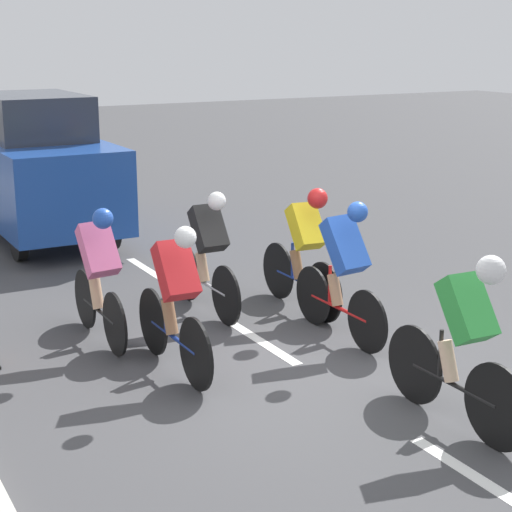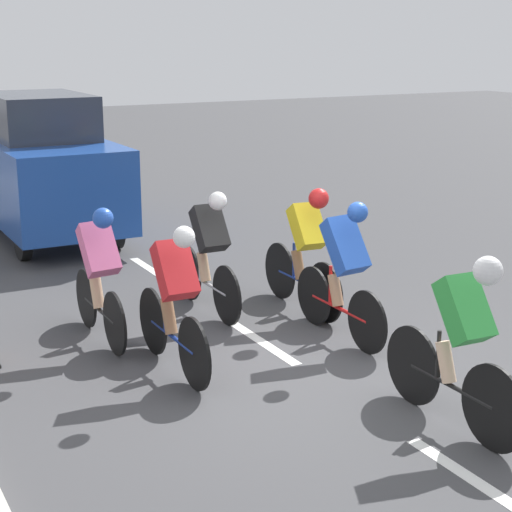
# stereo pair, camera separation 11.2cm
# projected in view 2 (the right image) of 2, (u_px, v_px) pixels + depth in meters

# --- Properties ---
(ground_plane) EXTENTS (60.00, 60.00, 0.00)m
(ground_plane) POSITION_uv_depth(u_px,v_px,m) (305.00, 370.00, 8.20)
(ground_plane) COLOR #424244
(lane_stripe_near) EXTENTS (0.12, 1.40, 0.01)m
(lane_stripe_near) POSITION_uv_depth(u_px,v_px,m) (473.00, 479.00, 6.20)
(lane_stripe_near) COLOR white
(lane_stripe_near) RESTS_ON ground
(lane_stripe_mid) EXTENTS (0.12, 1.40, 0.01)m
(lane_stripe_mid) POSITION_uv_depth(u_px,v_px,m) (263.00, 343.00, 8.93)
(lane_stripe_mid) COLOR white
(lane_stripe_mid) RESTS_ON ground
(lane_stripe_far) EXTENTS (0.12, 1.40, 0.01)m
(lane_stripe_far) POSITION_uv_depth(u_px,v_px,m) (151.00, 270.00, 11.67)
(lane_stripe_far) COLOR white
(lane_stripe_far) RESTS_ON ground
(cyclist_red) EXTENTS (0.32, 1.70, 1.48)m
(cyclist_red) POSITION_uv_depth(u_px,v_px,m) (174.00, 296.00, 7.97)
(cyclist_red) COLOR black
(cyclist_red) RESTS_ON ground
(cyclist_black) EXTENTS (0.32, 1.72, 1.46)m
(cyclist_black) POSITION_uv_depth(u_px,v_px,m) (209.00, 250.00, 9.69)
(cyclist_black) COLOR black
(cyclist_black) RESTS_ON ground
(cyclist_pink) EXTENTS (0.34, 1.60, 1.48)m
(cyclist_pink) POSITION_uv_depth(u_px,v_px,m) (99.00, 271.00, 8.77)
(cyclist_pink) COLOR black
(cyclist_pink) RESTS_ON ground
(cyclist_blue) EXTENTS (0.35, 1.67, 1.53)m
(cyclist_blue) POSITION_uv_depth(u_px,v_px,m) (344.00, 267.00, 8.82)
(cyclist_blue) COLOR black
(cyclist_blue) RESTS_ON ground
(cyclist_yellow) EXTENTS (0.33, 1.70, 1.49)m
(cyclist_yellow) POSITION_uv_depth(u_px,v_px,m) (306.00, 246.00, 9.75)
(cyclist_yellow) COLOR black
(cyclist_yellow) RESTS_ON ground
(cyclist_green) EXTENTS (0.33, 1.69, 1.52)m
(cyclist_green) POSITION_uv_depth(u_px,v_px,m) (461.00, 337.00, 6.80)
(cyclist_green) COLOR black
(cyclist_green) RESTS_ON ground
(support_car) EXTENTS (1.70, 3.91, 2.23)m
(support_car) POSITION_uv_depth(u_px,v_px,m) (44.00, 167.00, 13.31)
(support_car) COLOR black
(support_car) RESTS_ON ground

